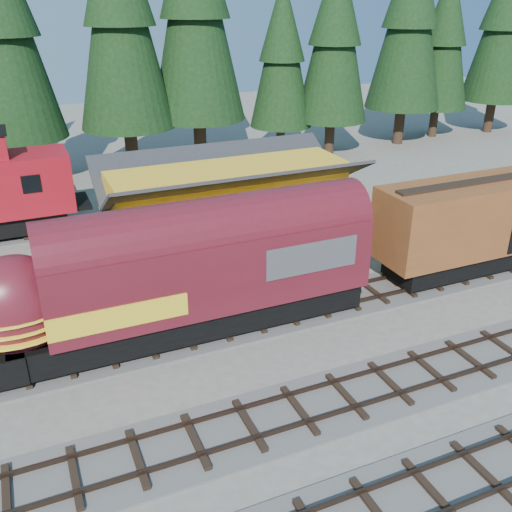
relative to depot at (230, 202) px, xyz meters
name	(u,v)px	position (x,y,z in m)	size (l,w,h in m)	color
ground	(332,363)	(0.00, -10.50, -2.96)	(120.00, 120.00, 0.00)	#6B665B
track_siding	(465,271)	(10.00, -6.50, -2.90)	(68.00, 3.20, 0.33)	#4C4947
track_spur	(21,233)	(-10.00, 7.50, -2.90)	(32.00, 3.20, 0.33)	#4C4947
depot	(230,202)	(0.00, 0.00, 0.00)	(12.80, 7.00, 5.30)	gold
conifer_backdrop	(201,27)	(3.84, 15.07, 7.47)	(79.88, 23.62, 17.52)	black
locomotive	(172,283)	(-4.90, -6.50, -0.45)	(15.77, 3.13, 4.29)	black
boxcar	(505,217)	(11.96, -6.50, -0.35)	(13.80, 2.96, 4.34)	black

